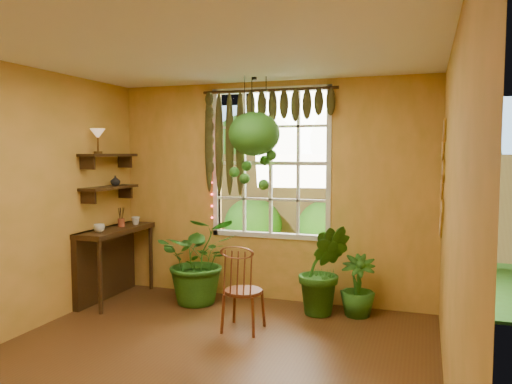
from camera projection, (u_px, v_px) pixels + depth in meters
floor at (190, 373)px, 4.15m from camera, size 4.50×4.50×0.00m
ceiling at (186, 43)px, 3.94m from camera, size 4.50×4.50×0.00m
wall_back at (270, 192)px, 6.17m from camera, size 4.00×0.00×4.00m
wall_right at (452, 224)px, 3.40m from camera, size 0.00×4.50×4.50m
window at (271, 163)px, 6.17m from camera, size 1.52×0.10×1.86m
valance_vine at (261, 116)px, 6.04m from camera, size 1.70×0.12×1.10m
string_lights at (212, 159)px, 6.33m from camera, size 0.03×0.03×1.54m
wall_plates at (442, 180)px, 5.08m from camera, size 0.04×0.32×1.10m
counter_ledge at (109, 255)px, 6.23m from camera, size 0.40×1.20×0.90m
shelf_lower at (110, 188)px, 6.16m from camera, size 0.25×0.90×0.04m
shelf_upper at (109, 155)px, 6.12m from camera, size 0.25×0.90×0.04m
backyard at (346, 179)px, 10.46m from camera, size 14.00×10.00×12.00m
windsor_chair at (242, 302)px, 5.11m from camera, size 0.39×0.41×1.04m
potted_plant_left at (200, 260)px, 6.04m from camera, size 1.22×1.15×1.07m
potted_plant_mid at (324, 270)px, 5.60m from camera, size 0.65×0.56×1.03m
potted_plant_right at (358, 286)px, 5.58m from camera, size 0.44×0.44×0.69m
hanging_basket at (254, 142)px, 5.77m from camera, size 0.60×0.60×1.32m
cup_a at (99, 228)px, 5.83m from camera, size 0.15×0.15×0.10m
cup_b at (136, 221)px, 6.45m from camera, size 0.13×0.13×0.10m
brush_jar at (121, 217)px, 6.28m from camera, size 0.08×0.08×0.31m
shelf_vase at (115, 181)px, 6.26m from camera, size 0.16×0.16×0.13m
tiffany_lamp at (98, 135)px, 5.88m from camera, size 0.18×0.18×0.30m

